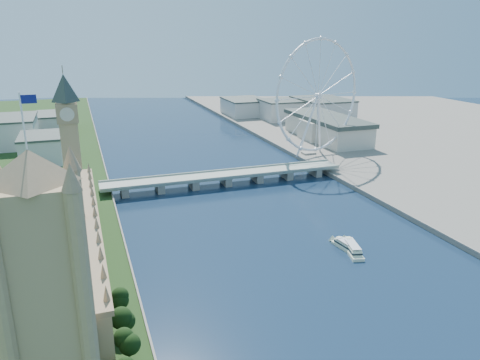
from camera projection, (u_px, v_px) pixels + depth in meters
name	position (u px, v px, depth m)	size (l,w,h in m)	color
victoria_tower	(46.00, 289.00, 144.83)	(28.16, 28.16, 112.00)	tan
parliament_range	(77.00, 243.00, 261.44)	(24.00, 200.00, 70.00)	tan
big_ben	(68.00, 124.00, 344.48)	(20.02, 20.02, 110.00)	tan
westminster_bridge	(226.00, 177.00, 422.29)	(220.00, 22.00, 9.50)	gray
london_eye	(318.00, 96.00, 491.39)	(113.60, 39.12, 124.30)	silver
county_hall	(326.00, 141.00, 596.31)	(54.00, 144.00, 35.00)	beige
city_skyline	(197.00, 117.00, 665.99)	(505.00, 280.00, 32.00)	beige
tour_boat_near	(352.00, 252.00, 291.52)	(7.56, 29.59, 6.54)	silver
tour_boat_far	(346.00, 249.00, 295.85)	(6.50, 25.67, 5.63)	beige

